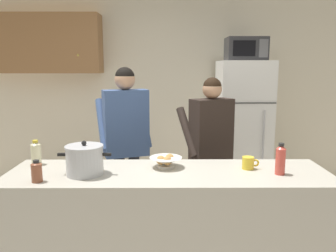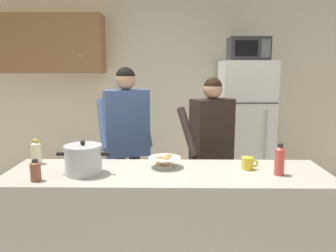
{
  "view_description": "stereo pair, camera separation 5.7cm",
  "coord_description": "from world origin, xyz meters",
  "px_view_note": "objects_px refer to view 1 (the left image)",
  "views": [
    {
      "loc": [
        -0.02,
        -2.42,
        1.69
      ],
      "look_at": [
        0.0,
        0.55,
        1.17
      ],
      "focal_mm": 36.17,
      "sensor_mm": 36.0,
      "label": 1
    },
    {
      "loc": [
        0.04,
        -2.42,
        1.69
      ],
      "look_at": [
        0.0,
        0.55,
        1.17
      ],
      "focal_mm": 36.17,
      "sensor_mm": 36.0,
      "label": 2
    }
  ],
  "objects_px": {
    "bottle_near_edge": "(36,153)",
    "coffee_mug": "(248,163)",
    "person_by_sink": "(211,139)",
    "bottle_mid_counter": "(37,171)",
    "bottle_far_corner": "(281,159)",
    "cooking_pot": "(85,160)",
    "refrigerator": "(242,130)",
    "person_near_pot": "(126,132)",
    "microwave": "(246,49)",
    "bread_bowl": "(166,161)"
  },
  "relations": [
    {
      "from": "bottle_near_edge",
      "to": "coffee_mug",
      "type": "bearing_deg",
      "value": -4.48
    },
    {
      "from": "person_by_sink",
      "to": "bottle_near_edge",
      "type": "bearing_deg",
      "value": -156.81
    },
    {
      "from": "bottle_mid_counter",
      "to": "bottle_far_corner",
      "type": "height_order",
      "value": "bottle_far_corner"
    },
    {
      "from": "cooking_pot",
      "to": "refrigerator",
      "type": "bearing_deg",
      "value": 50.54
    },
    {
      "from": "person_near_pot",
      "to": "bottle_far_corner",
      "type": "xyz_separation_m",
      "value": [
        1.23,
        -0.93,
        -0.03
      ]
    },
    {
      "from": "microwave",
      "to": "person_near_pot",
      "type": "relative_size",
      "value": 0.28
    },
    {
      "from": "person_near_pot",
      "to": "cooking_pot",
      "type": "height_order",
      "value": "person_near_pot"
    },
    {
      "from": "bread_bowl",
      "to": "bottle_near_edge",
      "type": "bearing_deg",
      "value": 175.14
    },
    {
      "from": "coffee_mug",
      "to": "bread_bowl",
      "type": "bearing_deg",
      "value": 176.14
    },
    {
      "from": "person_by_sink",
      "to": "bottle_far_corner",
      "type": "distance_m",
      "value": 0.98
    },
    {
      "from": "microwave",
      "to": "bread_bowl",
      "type": "height_order",
      "value": "microwave"
    },
    {
      "from": "refrigerator",
      "to": "bottle_mid_counter",
      "type": "bearing_deg",
      "value": -131.96
    },
    {
      "from": "cooking_pot",
      "to": "bottle_far_corner",
      "type": "relative_size",
      "value": 1.66
    },
    {
      "from": "refrigerator",
      "to": "bottle_mid_counter",
      "type": "height_order",
      "value": "refrigerator"
    },
    {
      "from": "person_near_pot",
      "to": "coffee_mug",
      "type": "relative_size",
      "value": 12.9
    },
    {
      "from": "coffee_mug",
      "to": "bottle_far_corner",
      "type": "bearing_deg",
      "value": -33.52
    },
    {
      "from": "person_near_pot",
      "to": "bottle_far_corner",
      "type": "bearing_deg",
      "value": -37.02
    },
    {
      "from": "refrigerator",
      "to": "person_near_pot",
      "type": "height_order",
      "value": "refrigerator"
    },
    {
      "from": "refrigerator",
      "to": "coffee_mug",
      "type": "height_order",
      "value": "refrigerator"
    },
    {
      "from": "bottle_near_edge",
      "to": "microwave",
      "type": "bearing_deg",
      "value": 38.89
    },
    {
      "from": "cooking_pot",
      "to": "bread_bowl",
      "type": "height_order",
      "value": "cooking_pot"
    },
    {
      "from": "refrigerator",
      "to": "bottle_far_corner",
      "type": "height_order",
      "value": "refrigerator"
    },
    {
      "from": "microwave",
      "to": "cooking_pot",
      "type": "xyz_separation_m",
      "value": [
        -1.57,
        -1.89,
        -0.88
      ]
    },
    {
      "from": "bottle_far_corner",
      "to": "person_by_sink",
      "type": "bearing_deg",
      "value": 113.55
    },
    {
      "from": "person_near_pot",
      "to": "coffee_mug",
      "type": "bearing_deg",
      "value": -37.66
    },
    {
      "from": "coffee_mug",
      "to": "bottle_mid_counter",
      "type": "height_order",
      "value": "bottle_mid_counter"
    },
    {
      "from": "bottle_near_edge",
      "to": "refrigerator",
      "type": "bearing_deg",
      "value": 39.26
    },
    {
      "from": "microwave",
      "to": "person_by_sink",
      "type": "distance_m",
      "value": 1.46
    },
    {
      "from": "refrigerator",
      "to": "microwave",
      "type": "height_order",
      "value": "microwave"
    },
    {
      "from": "bread_bowl",
      "to": "bottle_far_corner",
      "type": "bearing_deg",
      "value": -11.82
    },
    {
      "from": "cooking_pot",
      "to": "coffee_mug",
      "type": "relative_size",
      "value": 2.94
    },
    {
      "from": "bread_bowl",
      "to": "bottle_mid_counter",
      "type": "xyz_separation_m",
      "value": [
        -0.87,
        -0.33,
        0.03
      ]
    },
    {
      "from": "refrigerator",
      "to": "coffee_mug",
      "type": "distance_m",
      "value": 1.82
    },
    {
      "from": "microwave",
      "to": "bottle_near_edge",
      "type": "relative_size",
      "value": 2.41
    },
    {
      "from": "cooking_pot",
      "to": "bottle_far_corner",
      "type": "bearing_deg",
      "value": -0.21
    },
    {
      "from": "refrigerator",
      "to": "bottle_near_edge",
      "type": "bearing_deg",
      "value": -140.74
    },
    {
      "from": "bread_bowl",
      "to": "bottle_far_corner",
      "type": "distance_m",
      "value": 0.85
    },
    {
      "from": "refrigerator",
      "to": "bottle_far_corner",
      "type": "xyz_separation_m",
      "value": [
        -0.15,
        -1.91,
        0.15
      ]
    },
    {
      "from": "refrigerator",
      "to": "person_by_sink",
      "type": "relative_size",
      "value": 1.11
    },
    {
      "from": "refrigerator",
      "to": "cooking_pot",
      "type": "distance_m",
      "value": 2.48
    },
    {
      "from": "person_by_sink",
      "to": "cooking_pot",
      "type": "height_order",
      "value": "person_by_sink"
    },
    {
      "from": "cooking_pot",
      "to": "bottle_mid_counter",
      "type": "bearing_deg",
      "value": -150.99
    },
    {
      "from": "coffee_mug",
      "to": "person_by_sink",
      "type": "bearing_deg",
      "value": 104.1
    },
    {
      "from": "cooking_pot",
      "to": "bottle_mid_counter",
      "type": "xyz_separation_m",
      "value": [
        -0.29,
        -0.16,
        -0.03
      ]
    },
    {
      "from": "refrigerator",
      "to": "bottle_far_corner",
      "type": "bearing_deg",
      "value": -94.61
    },
    {
      "from": "person_by_sink",
      "to": "bottle_near_edge",
      "type": "height_order",
      "value": "person_by_sink"
    },
    {
      "from": "bottle_near_edge",
      "to": "bottle_mid_counter",
      "type": "bearing_deg",
      "value": -68.86
    },
    {
      "from": "coffee_mug",
      "to": "bread_bowl",
      "type": "relative_size",
      "value": 0.52
    },
    {
      "from": "person_near_pot",
      "to": "bottle_near_edge",
      "type": "relative_size",
      "value": 8.48
    },
    {
      "from": "microwave",
      "to": "bottle_near_edge",
      "type": "bearing_deg",
      "value": -141.11
    }
  ]
}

